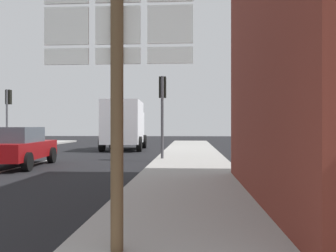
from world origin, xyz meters
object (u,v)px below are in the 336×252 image
(delivery_truck, at_px, (124,124))
(route_sign_post, at_px, (117,81))
(sedan_far, at_px, (16,146))
(traffic_light_near_right, at_px, (163,99))
(traffic_light_far_left, at_px, (8,106))

(delivery_truck, distance_m, route_sign_post, 18.70)
(sedan_far, height_order, traffic_light_near_right, traffic_light_near_right)
(route_sign_post, bearing_deg, traffic_light_near_right, 91.95)
(sedan_far, distance_m, route_sign_post, 10.57)
(delivery_truck, relative_size, route_sign_post, 1.59)
(sedan_far, xyz_separation_m, traffic_light_far_left, (-4.84, 8.65, 2.02))
(sedan_far, relative_size, traffic_light_near_right, 1.20)
(sedan_far, bearing_deg, traffic_light_near_right, 25.42)
(sedan_far, distance_m, traffic_light_far_left, 10.12)
(delivery_truck, distance_m, traffic_light_near_right, 7.71)
(sedan_far, height_order, traffic_light_far_left, traffic_light_far_left)
(route_sign_post, distance_m, traffic_light_near_right, 11.38)
(route_sign_post, distance_m, traffic_light_far_left, 20.42)
(delivery_truck, relative_size, traffic_light_near_right, 1.41)
(delivery_truck, height_order, traffic_light_near_right, traffic_light_near_right)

